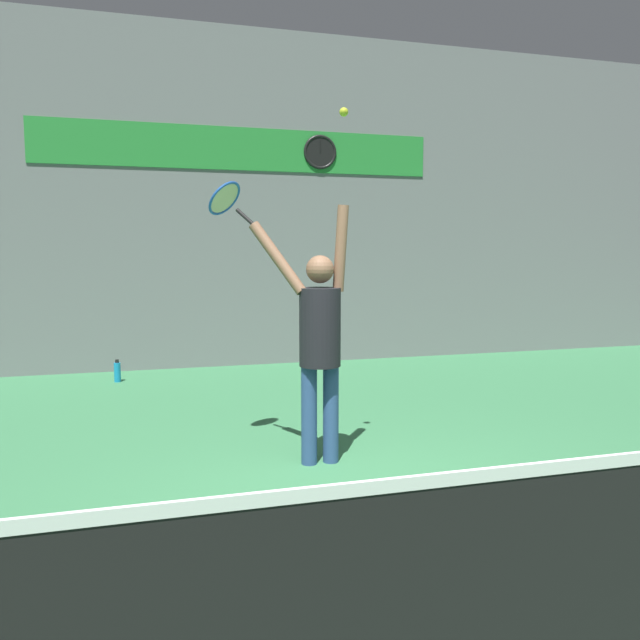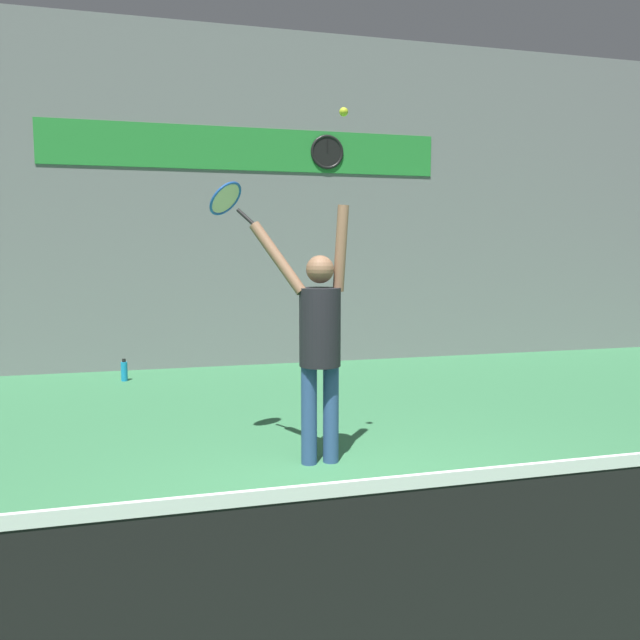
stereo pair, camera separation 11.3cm
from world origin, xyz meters
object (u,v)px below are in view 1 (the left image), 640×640
tennis_player (319,335)px  tennis_ball (344,112)px  scoreboard_clock (320,152)px  tennis_racket (226,200)px  water_bottle (117,372)px

tennis_player → tennis_ball: 1.76m
scoreboard_clock → tennis_player: bearing=-105.9°
tennis_player → tennis_racket: size_ratio=4.98×
scoreboard_clock → water_bottle: (-3.03, -0.74, -3.11)m
tennis_racket → tennis_player: bearing=-33.9°
tennis_ball → water_bottle: size_ratio=0.23×
tennis_ball → tennis_player: bearing=150.1°
scoreboard_clock → tennis_racket: 4.67m
tennis_player → scoreboard_clock: bearing=74.1°
scoreboard_clock → tennis_player: scoreboard_clock is taller
scoreboard_clock → water_bottle: size_ratio=1.71×
scoreboard_clock → tennis_ball: size_ratio=7.52×
tennis_racket → tennis_ball: size_ratio=6.14×
tennis_ball → tennis_racket: bearing=146.9°
scoreboard_clock → water_bottle: scoreboard_clock is taller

